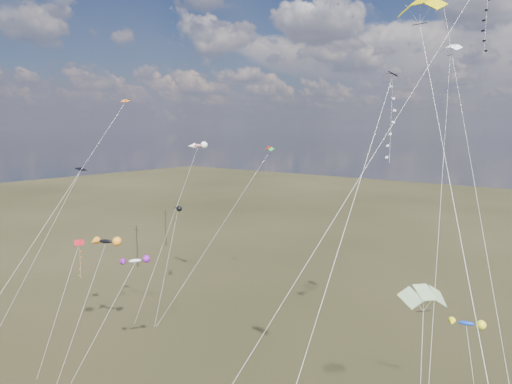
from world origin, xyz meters
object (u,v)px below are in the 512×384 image
Objects in this scene: utility_pole_far at (166,228)px; diamond_black_high at (468,36)px; parafoil_yellow at (421,4)px; utility_pole_near at (137,246)px; novelty_black_orange at (105,241)px.

utility_pole_far is 0.21× the size of diamond_black_high.
parafoil_yellow reaches higher than utility_pole_far.
diamond_black_high is (60.29, -14.74, 28.90)m from utility_pole_near.
novelty_black_orange reaches higher than utility_pole_far.
diamond_black_high is at bearing -22.83° from utility_pole_far.
utility_pole_near is 16.12m from utility_pole_far.
parafoil_yellow is at bearing -29.54° from utility_pole_far.
parafoil_yellow is (60.01, -24.54, 29.28)m from utility_pole_near.
novelty_black_orange is (22.97, -21.81, 8.76)m from utility_pole_near.
utility_pole_near is 0.23× the size of parafoil_yellow.
novelty_black_orange is at bearing -49.15° from utility_pole_far.
diamond_black_high is at bearing -13.74° from utility_pole_near.
utility_pole_near is at bearing 157.75° from parafoil_yellow.
diamond_black_high reaches higher than utility_pole_far.
utility_pole_far is at bearing 150.46° from parafoil_yellow.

